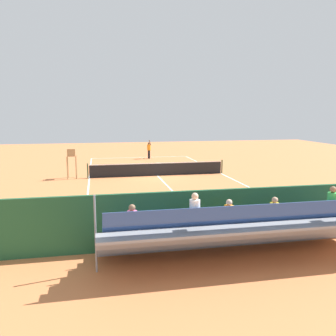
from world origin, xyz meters
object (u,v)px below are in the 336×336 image
(courtside_bench, at_px, (253,219))
(tennis_player, at_px, (149,149))
(bleacher_stand, at_px, (238,229))
(equipment_bag, at_px, (200,234))
(tennis_ball_far, at_px, (154,164))
(tennis_ball_near, at_px, (141,164))
(tennis_racket, at_px, (142,158))
(tennis_net, at_px, (157,169))
(umpire_chair, at_px, (72,160))

(courtside_bench, xyz_separation_m, tennis_player, (0.69, -23.15, 0.46))
(bleacher_stand, height_order, equipment_bag, bleacher_stand)
(tennis_ball_far, bearing_deg, tennis_ball_near, -9.45)
(bleacher_stand, xyz_separation_m, tennis_racket, (-0.12, -25.31, -0.94))
(tennis_net, relative_size, tennis_player, 5.35)
(courtside_bench, distance_m, equipment_bag, 2.21)
(umpire_chair, xyz_separation_m, tennis_player, (-7.02, -9.76, -0.30))
(umpire_chair, xyz_separation_m, equipment_bag, (-5.53, 13.52, -1.13))
(umpire_chair, relative_size, equipment_bag, 2.38)
(tennis_racket, bearing_deg, equipment_bag, 88.00)
(tennis_player, bearing_deg, umpire_chair, 54.28)
(courtside_bench, distance_m, tennis_racket, 23.30)
(tennis_ball_near, bearing_deg, tennis_ball_far, 170.55)
(equipment_bag, height_order, tennis_racket, equipment_bag)
(tennis_ball_near, bearing_deg, tennis_net, 94.09)
(equipment_bag, bearing_deg, tennis_ball_far, -94.07)
(bleacher_stand, height_order, tennis_ball_near, bleacher_stand)
(courtside_bench, xyz_separation_m, tennis_racket, (1.36, -23.25, -0.54))
(tennis_net, distance_m, tennis_player, 9.93)
(umpire_chair, bearing_deg, tennis_ball_near, -133.49)
(tennis_net, bearing_deg, tennis_racket, -90.86)
(umpire_chair, bearing_deg, courtside_bench, 119.94)
(tennis_net, height_order, tennis_racket, tennis_net)
(bleacher_stand, height_order, umpire_chair, bleacher_stand)
(tennis_ball_far, bearing_deg, bleacher_stand, 88.16)
(bleacher_stand, bearing_deg, tennis_player, -91.80)
(courtside_bench, height_order, tennis_racket, courtside_bench)
(equipment_bag, relative_size, tennis_player, 0.47)
(tennis_player, distance_m, tennis_ball_far, 4.01)
(equipment_bag, distance_m, tennis_racket, 23.39)
(tennis_net, xyz_separation_m, equipment_bag, (0.67, 13.40, -0.32))
(courtside_bench, distance_m, tennis_player, 23.17)
(equipment_bag, relative_size, tennis_ball_near, 13.64)
(courtside_bench, bearing_deg, tennis_net, -83.50)
(equipment_bag, height_order, tennis_ball_far, equipment_bag)
(tennis_net, height_order, tennis_player, tennis_player)
(tennis_racket, distance_m, tennis_ball_near, 3.84)
(tennis_ball_near, distance_m, tennis_ball_far, 1.17)
(bleacher_stand, relative_size, umpire_chair, 4.23)
(tennis_player, bearing_deg, tennis_ball_far, 88.43)
(bleacher_stand, distance_m, courtside_bench, 2.57)
(courtside_bench, relative_size, tennis_racket, 3.33)
(bleacher_stand, xyz_separation_m, tennis_ball_near, (0.47, -21.51, -0.92))
(bleacher_stand, height_order, tennis_player, bleacher_stand)
(tennis_ball_near, bearing_deg, umpire_chair, 46.51)
(tennis_net, relative_size, bleacher_stand, 1.14)
(bleacher_stand, height_order, tennis_ball_far, bleacher_stand)
(tennis_net, relative_size, tennis_ball_near, 156.06)
(equipment_bag, height_order, tennis_ball_near, equipment_bag)
(tennis_racket, relative_size, tennis_ball_near, 8.19)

